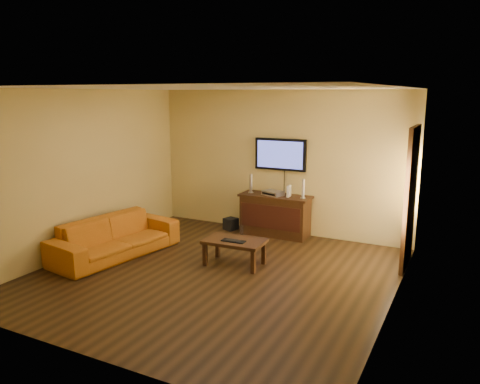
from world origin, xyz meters
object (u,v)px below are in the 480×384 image
Objects in this scene: sofa at (115,231)px; speaker_left at (251,184)px; coffee_table at (235,243)px; game_console at (289,191)px; speaker_right at (303,190)px; keyboard at (233,241)px; subwoofer at (231,224)px; television at (280,154)px; bottle at (242,229)px; media_console at (275,215)px; av_receiver at (273,193)px.

speaker_left reaches higher than sofa.
coffee_table is 1.83m from game_console.
speaker_right is 1.94m from keyboard.
sofa is 2.02m from keyboard.
speaker_right is 1.54× the size of subwoofer.
coffee_table is 1.96m from subwoofer.
bottle is at bearing -142.45° from television.
keyboard is (0.65, -1.60, 0.33)m from bottle.
game_console reaches higher than media_console.
sofa is 2.42m from subwoofer.
television reaches higher than keyboard.
television is at bearing 33.62° from subwoofer.
speaker_left is at bearing 71.93° from bottle.
speaker_right is at bearing -0.94° from speaker_left.
speaker_right is (1.05, -0.02, -0.00)m from speaker_left.
coffee_table is 1.79m from av_receiver.
game_console is 0.92× the size of subwoofer.
keyboard is at bearing -43.64° from subwoofer.
av_receiver is at bearing 92.81° from coffee_table.
av_receiver is 1.62× the size of subwoofer.
speaker_left is at bearing -22.50° from sofa.
keyboard is (-0.20, -1.82, -0.46)m from game_console.
game_console reaches higher than coffee_table.
speaker_right is at bearing 19.23° from av_receiver.
media_console reaches higher than coffee_table.
speaker_left is at bearing 176.25° from game_console.
television reaches higher than game_console.
sofa is at bearing -97.02° from subwoofer.
speaker_left is at bearing 107.62° from coffee_table.
game_console is at bearing -2.00° from media_console.
coffee_table is (0.05, -1.75, -0.04)m from media_console.
subwoofer is at bearing -178.56° from speaker_right.
sofa is at bearing -137.70° from speaker_right.
coffee_table is at bearing -66.27° from sofa.
keyboard is at bearing -104.62° from speaker_right.
keyboard is at bearing -74.37° from coffee_table.
television reaches higher than bottle.
keyboard is at bearing -87.98° from television.
coffee_table is 1.89m from speaker_right.
coffee_table is at bearing 105.63° from keyboard.
coffee_table reaches higher than bottle.
subwoofer is (0.99, 2.19, -0.31)m from sofa.
av_receiver is 1.12m from subwoofer.
sofa reaches higher than media_console.
keyboard is at bearing -68.69° from sofa.
bottle is at bearing -158.27° from media_console.
speaker_right reaches higher than keyboard.
speaker_left reaches higher than keyboard.
bottle is (-1.13, -0.21, -0.84)m from speaker_right.
speaker_left reaches higher than speaker_right.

